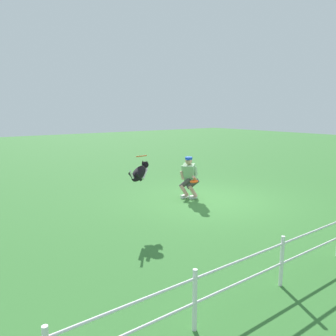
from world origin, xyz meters
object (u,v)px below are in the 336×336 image
(frisbee_held, at_px, (194,181))
(frisbee_flying, at_px, (141,156))
(person, at_px, (189,176))
(dog, at_px, (139,173))

(frisbee_held, bearing_deg, frisbee_flying, 13.19)
(person, distance_m, frisbee_held, 0.40)
(dog, xyz_separation_m, frisbee_held, (-2.33, -0.69, -0.63))
(person, relative_size, frisbee_flying, 4.91)
(frisbee_flying, distance_m, frisbee_held, 2.42)
(dog, xyz_separation_m, frisbee_flying, (-0.18, -0.18, 0.36))
(person, xyz_separation_m, frisbee_flying, (2.28, 0.87, 0.90))
(dog, bearing_deg, person, -12.19)
(frisbee_held, bearing_deg, person, -108.86)
(dog, height_order, frisbee_held, dog)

